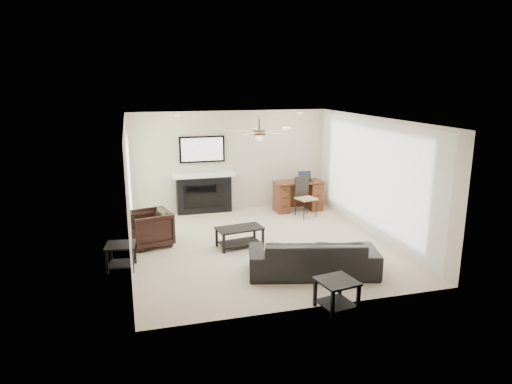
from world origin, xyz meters
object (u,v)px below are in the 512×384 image
armchair (150,228)px  coffee_table (240,237)px  sofa (313,256)px  desk (298,196)px  fireplace_unit (204,175)px

armchair → coffee_table: bearing=58.4°
sofa → desk: size_ratio=1.78×
sofa → armchair: 3.37m
armchair → fireplace_unit: size_ratio=0.41×
desk → armchair: bearing=-156.7°
coffee_table → desk: 2.97m
coffee_table → sofa: bearing=-69.0°
coffee_table → fireplace_unit: bearing=87.8°
desk → sofa: bearing=-106.8°
fireplace_unit → desk: fireplace_unit is taller
sofa → fireplace_unit: fireplace_unit is taller
desk → fireplace_unit: bearing=168.9°
armchair → sofa: bearing=36.7°
sofa → desk: desk is taller
coffee_table → desk: (2.03, 2.16, 0.18)m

